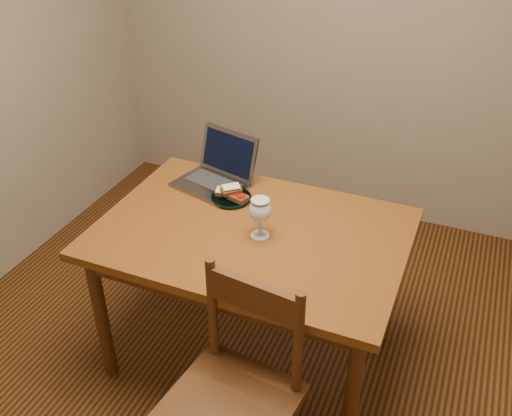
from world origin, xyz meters
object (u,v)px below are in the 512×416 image
at_px(milk_glass, 260,218).
at_px(laptop, 218,170).
at_px(table, 252,246).
at_px(plate, 231,198).
at_px(chair, 234,388).

distance_m(milk_glass, laptop, 0.50).
xyz_separation_m(table, milk_glass, (0.05, -0.03, 0.18)).
height_order(milk_glass, laptop, laptop).
height_order(plate, laptop, laptop).
relative_size(chair, laptop, 1.23).
height_order(chair, plate, chair).
height_order(plate, milk_glass, milk_glass).
height_order(table, plate, plate).
distance_m(chair, milk_glass, 0.69).
relative_size(table, milk_glass, 7.15).
distance_m(plate, laptop, 0.19).
relative_size(chair, milk_glass, 2.65).
bearing_deg(milk_glass, table, 150.58).
distance_m(chair, plate, 0.92).
height_order(table, laptop, laptop).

